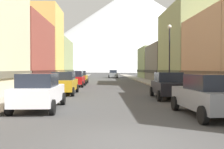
{
  "coord_description": "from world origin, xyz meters",
  "views": [
    {
      "loc": [
        -0.66,
        -7.09,
        2.0
      ],
      "look_at": [
        0.52,
        27.82,
        1.27
      ],
      "focal_mm": 42.22,
      "sensor_mm": 36.0,
      "label": 1
    }
  ],
  "objects_px": {
    "car_left_1": "(64,83)",
    "streetlamp_right": "(169,47)",
    "car_right_1": "(169,85)",
    "pedestrian_0": "(59,78)",
    "car_left_0": "(39,91)",
    "car_left_2": "(76,79)",
    "car_left_3": "(80,77)",
    "car_right_0": "(209,95)",
    "potted_plant_1": "(202,88)",
    "potted_plant_0": "(180,83)",
    "car_driving_0": "(113,74)"
  },
  "relations": [
    {
      "from": "car_left_1",
      "to": "streetlamp_right",
      "type": "distance_m",
      "value": 10.03
    },
    {
      "from": "car_right_1",
      "to": "pedestrian_0",
      "type": "bearing_deg",
      "value": 122.86
    },
    {
      "from": "car_left_0",
      "to": "streetlamp_right",
      "type": "height_order",
      "value": "streetlamp_right"
    },
    {
      "from": "car_left_2",
      "to": "car_left_3",
      "type": "xyz_separation_m",
      "value": [
        0.0,
        6.09,
        0.0
      ]
    },
    {
      "from": "car_right_0",
      "to": "car_left_3",
      "type": "bearing_deg",
      "value": 106.77
    },
    {
      "from": "car_left_3",
      "to": "potted_plant_1",
      "type": "distance_m",
      "value": 19.33
    },
    {
      "from": "car_left_0",
      "to": "streetlamp_right",
      "type": "bearing_deg",
      "value": 49.32
    },
    {
      "from": "car_left_1",
      "to": "car_right_0",
      "type": "xyz_separation_m",
      "value": [
        7.6,
        -10.03,
        0.0
      ]
    },
    {
      "from": "potted_plant_0",
      "to": "streetlamp_right",
      "type": "xyz_separation_m",
      "value": [
        -1.65,
        -2.43,
        3.42
      ]
    },
    {
      "from": "car_driving_0",
      "to": "car_left_1",
      "type": "bearing_deg",
      "value": -97.88
    },
    {
      "from": "streetlamp_right",
      "to": "car_driving_0",
      "type": "bearing_deg",
      "value": 95.9
    },
    {
      "from": "car_right_0",
      "to": "streetlamp_right",
      "type": "distance_m",
      "value": 13.19
    },
    {
      "from": "car_left_1",
      "to": "streetlamp_right",
      "type": "xyz_separation_m",
      "value": [
        9.15,
        2.71,
        3.09
      ]
    },
    {
      "from": "car_right_1",
      "to": "streetlamp_right",
      "type": "relative_size",
      "value": 0.76
    },
    {
      "from": "car_left_3",
      "to": "pedestrian_0",
      "type": "distance_m",
      "value": 3.75
    },
    {
      "from": "car_driving_0",
      "to": "potted_plant_1",
      "type": "relative_size",
      "value": 6.02
    },
    {
      "from": "car_right_1",
      "to": "pedestrian_0",
      "type": "distance_m",
      "value": 18.53
    },
    {
      "from": "car_right_1",
      "to": "potted_plant_0",
      "type": "distance_m",
      "value": 8.93
    },
    {
      "from": "car_right_0",
      "to": "pedestrian_0",
      "type": "height_order",
      "value": "car_right_0"
    },
    {
      "from": "car_left_1",
      "to": "potted_plant_1",
      "type": "distance_m",
      "value": 10.84
    },
    {
      "from": "streetlamp_right",
      "to": "car_right_0",
      "type": "bearing_deg",
      "value": -96.93
    },
    {
      "from": "potted_plant_0",
      "to": "streetlamp_right",
      "type": "relative_size",
      "value": 0.13
    },
    {
      "from": "car_left_3",
      "to": "car_left_0",
      "type": "bearing_deg",
      "value": -90.0
    },
    {
      "from": "car_right_1",
      "to": "streetlamp_right",
      "type": "xyz_separation_m",
      "value": [
        1.55,
        5.9,
        3.09
      ]
    },
    {
      "from": "car_right_1",
      "to": "potted_plant_0",
      "type": "height_order",
      "value": "car_right_1"
    },
    {
      "from": "car_left_0",
      "to": "car_left_2",
      "type": "distance_m",
      "value": 17.06
    },
    {
      "from": "streetlamp_right",
      "to": "car_left_0",
      "type": "bearing_deg",
      "value": -130.68
    },
    {
      "from": "car_left_2",
      "to": "car_right_1",
      "type": "height_order",
      "value": "same"
    },
    {
      "from": "potted_plant_0",
      "to": "potted_plant_1",
      "type": "bearing_deg",
      "value": -90.0
    },
    {
      "from": "car_left_1",
      "to": "potted_plant_1",
      "type": "bearing_deg",
      "value": -4.34
    },
    {
      "from": "car_driving_0",
      "to": "car_left_2",
      "type": "bearing_deg",
      "value": -100.24
    },
    {
      "from": "streetlamp_right",
      "to": "car_right_1",
      "type": "bearing_deg",
      "value": -104.69
    },
    {
      "from": "car_right_0",
      "to": "potted_plant_0",
      "type": "relative_size",
      "value": 5.81
    },
    {
      "from": "car_left_3",
      "to": "potted_plant_0",
      "type": "bearing_deg",
      "value": -42.99
    },
    {
      "from": "car_left_1",
      "to": "car_left_3",
      "type": "relative_size",
      "value": 1.0
    },
    {
      "from": "car_left_0",
      "to": "pedestrian_0",
      "type": "bearing_deg",
      "value": 96.88
    },
    {
      "from": "car_left_2",
      "to": "car_left_1",
      "type": "bearing_deg",
      "value": -90.0
    },
    {
      "from": "car_left_1",
      "to": "pedestrian_0",
      "type": "bearing_deg",
      "value": 101.21
    },
    {
      "from": "car_left_2",
      "to": "streetlamp_right",
      "type": "bearing_deg",
      "value": -35.02
    },
    {
      "from": "car_driving_0",
      "to": "potted_plant_1",
      "type": "distance_m",
      "value": 40.21
    },
    {
      "from": "car_left_0",
      "to": "potted_plant_1",
      "type": "xyz_separation_m",
      "value": [
        10.8,
        7.12,
        -0.41
      ]
    },
    {
      "from": "car_driving_0",
      "to": "streetlamp_right",
      "type": "bearing_deg",
      "value": -84.1
    },
    {
      "from": "car_right_1",
      "to": "car_driving_0",
      "type": "height_order",
      "value": "same"
    },
    {
      "from": "car_left_2",
      "to": "car_right_0",
      "type": "relative_size",
      "value": 0.99
    },
    {
      "from": "car_left_2",
      "to": "potted_plant_1",
      "type": "xyz_separation_m",
      "value": [
        10.8,
        -9.94,
        -0.41
      ]
    },
    {
      "from": "car_left_1",
      "to": "potted_plant_1",
      "type": "xyz_separation_m",
      "value": [
        10.8,
        -0.82,
        -0.41
      ]
    },
    {
      "from": "car_right_0",
      "to": "potted_plant_0",
      "type": "distance_m",
      "value": 15.5
    },
    {
      "from": "car_left_2",
      "to": "pedestrian_0",
      "type": "distance_m",
      "value": 4.07
    },
    {
      "from": "potted_plant_1",
      "to": "streetlamp_right",
      "type": "distance_m",
      "value": 5.23
    },
    {
      "from": "car_right_1",
      "to": "streetlamp_right",
      "type": "bearing_deg",
      "value": 75.31
    }
  ]
}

